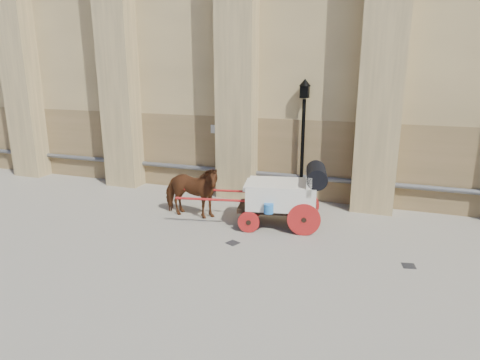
% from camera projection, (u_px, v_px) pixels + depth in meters
% --- Properties ---
extents(ground, '(90.00, 90.00, 0.00)m').
position_uv_depth(ground, '(228.00, 233.00, 12.99)').
color(ground, gray).
rests_on(ground, ground).
extents(horse, '(0.99, 2.13, 1.79)m').
position_uv_depth(horse, '(191.00, 191.00, 14.08)').
color(horse, '#5C2A14').
rests_on(horse, ground).
extents(carriage, '(4.75, 2.10, 2.01)m').
position_uv_depth(carriage, '(286.00, 193.00, 13.23)').
color(carriage, black).
rests_on(carriage, ground).
extents(street_lamp, '(0.42, 0.42, 4.46)m').
position_uv_depth(street_lamp, '(303.00, 138.00, 15.31)').
color(street_lamp, black).
rests_on(street_lamp, ground).
extents(drain_grate_near, '(0.42, 0.42, 0.01)m').
position_uv_depth(drain_grate_near, '(233.00, 243.00, 12.23)').
color(drain_grate_near, black).
rests_on(drain_grate_near, ground).
extents(drain_grate_far, '(0.38, 0.38, 0.01)m').
position_uv_depth(drain_grate_far, '(409.00, 266.00, 10.85)').
color(drain_grate_far, black).
rests_on(drain_grate_far, ground).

